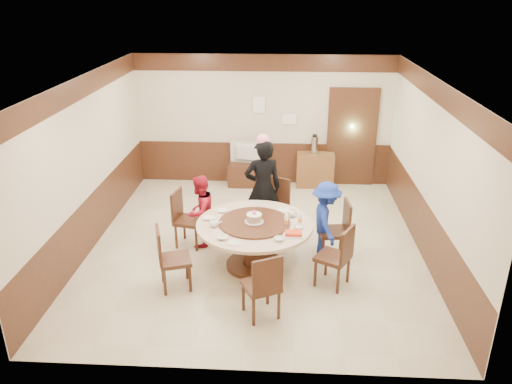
# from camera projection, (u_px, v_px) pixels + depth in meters

# --- Properties ---
(room) EXTENTS (6.00, 6.04, 2.84)m
(room) POSITION_uv_depth(u_px,v_px,m) (256.00, 186.00, 8.12)
(room) COLOR beige
(room) RESTS_ON ground
(banquet_table) EXTENTS (1.78, 1.78, 0.78)m
(banquet_table) POSITION_uv_depth(u_px,v_px,m) (255.00, 236.00, 7.68)
(banquet_table) COLOR #3E2013
(banquet_table) RESTS_ON ground
(chair_0) EXTENTS (0.50, 0.49, 0.97)m
(chair_0) POSITION_uv_depth(u_px,v_px,m) (334.00, 240.00, 8.04)
(chair_0) COLOR #3E2013
(chair_0) RESTS_ON ground
(chair_1) EXTENTS (0.59, 0.60, 0.97)m
(chair_1) POSITION_uv_depth(u_px,v_px,m) (274.00, 216.00, 8.88)
(chair_1) COLOR #3E2013
(chair_1) RESTS_ON ground
(chair_2) EXTENTS (0.53, 0.52, 0.97)m
(chair_2) POSITION_uv_depth(u_px,v_px,m) (189.00, 228.00, 8.42)
(chair_2) COLOR #3E2013
(chair_2) RESTS_ON ground
(chair_3) EXTENTS (0.56, 0.55, 0.97)m
(chair_3) POSITION_uv_depth(u_px,v_px,m) (174.00, 269.00, 7.22)
(chair_3) COLOR #3E2013
(chair_3) RESTS_ON ground
(chair_4) EXTENTS (0.59, 0.59, 0.97)m
(chair_4) POSITION_uv_depth(u_px,v_px,m) (262.00, 296.00, 6.59)
(chair_4) COLOR #3E2013
(chair_4) RESTS_ON ground
(chair_5) EXTENTS (0.60, 0.60, 0.97)m
(chair_5) POSITION_uv_depth(u_px,v_px,m) (334.00, 267.00, 7.28)
(chair_5) COLOR #3E2013
(chair_5) RESTS_ON ground
(person_standing) EXTENTS (0.71, 0.55, 1.75)m
(person_standing) POSITION_uv_depth(u_px,v_px,m) (263.00, 189.00, 8.56)
(person_standing) COLOR black
(person_standing) RESTS_ON ground
(person_red) EXTENTS (0.70, 0.76, 1.25)m
(person_red) POSITION_uv_depth(u_px,v_px,m) (200.00, 211.00, 8.30)
(person_red) COLOR #AC162B
(person_red) RESTS_ON ground
(person_blue) EXTENTS (0.58, 0.89, 1.28)m
(person_blue) POSITION_uv_depth(u_px,v_px,m) (326.00, 220.00, 7.94)
(person_blue) COLOR #172F98
(person_blue) RESTS_ON ground
(birthday_cake) EXTENTS (0.29, 0.29, 0.19)m
(birthday_cake) POSITION_uv_depth(u_px,v_px,m) (254.00, 218.00, 7.55)
(birthday_cake) COLOR white
(birthday_cake) RESTS_ON banquet_table
(teapot_left) EXTENTS (0.17, 0.15, 0.13)m
(teapot_left) POSITION_uv_depth(u_px,v_px,m) (214.00, 223.00, 7.47)
(teapot_left) COLOR white
(teapot_left) RESTS_ON banquet_table
(teapot_right) EXTENTS (0.17, 0.15, 0.13)m
(teapot_right) POSITION_uv_depth(u_px,v_px,m) (292.00, 213.00, 7.80)
(teapot_right) COLOR white
(teapot_right) RESTS_ON banquet_table
(bowl_0) EXTENTS (0.16, 0.16, 0.04)m
(bowl_0) POSITION_uv_depth(u_px,v_px,m) (223.00, 211.00, 7.96)
(bowl_0) COLOR white
(bowl_0) RESTS_ON banquet_table
(bowl_1) EXTENTS (0.15, 0.15, 0.05)m
(bowl_1) POSITION_uv_depth(u_px,v_px,m) (279.00, 239.00, 7.08)
(bowl_1) COLOR white
(bowl_1) RESTS_ON banquet_table
(bowl_2) EXTENTS (0.16, 0.16, 0.04)m
(bowl_2) POSITION_uv_depth(u_px,v_px,m) (223.00, 238.00, 7.13)
(bowl_2) COLOR white
(bowl_2) RESTS_ON banquet_table
(bowl_3) EXTENTS (0.14, 0.14, 0.04)m
(bowl_3) POSITION_uv_depth(u_px,v_px,m) (298.00, 227.00, 7.42)
(bowl_3) COLOR white
(bowl_3) RESTS_ON banquet_table
(bowl_4) EXTENTS (0.15, 0.15, 0.04)m
(bowl_4) POSITION_uv_depth(u_px,v_px,m) (208.00, 218.00, 7.71)
(bowl_4) COLOR white
(bowl_4) RESTS_ON banquet_table
(saucer_near) EXTENTS (0.18, 0.18, 0.01)m
(saucer_near) POSITION_uv_depth(u_px,v_px,m) (234.00, 243.00, 7.01)
(saucer_near) COLOR white
(saucer_near) RESTS_ON banquet_table
(saucer_far) EXTENTS (0.18, 0.18, 0.01)m
(saucer_far) POSITION_uv_depth(u_px,v_px,m) (284.00, 210.00, 8.03)
(saucer_far) COLOR white
(saucer_far) RESTS_ON banquet_table
(shrimp_platter) EXTENTS (0.30, 0.20, 0.06)m
(shrimp_platter) POSITION_uv_depth(u_px,v_px,m) (294.00, 234.00, 7.21)
(shrimp_platter) COLOR white
(shrimp_platter) RESTS_ON banquet_table
(bottle_0) EXTENTS (0.06, 0.06, 0.16)m
(bottle_0) POSITION_uv_depth(u_px,v_px,m) (286.00, 221.00, 7.50)
(bottle_0) COLOR white
(bottle_0) RESTS_ON banquet_table
(bottle_1) EXTENTS (0.06, 0.06, 0.16)m
(bottle_1) POSITION_uv_depth(u_px,v_px,m) (300.00, 220.00, 7.53)
(bottle_1) COLOR white
(bottle_1) RESTS_ON banquet_table
(tv_stand) EXTENTS (0.85, 0.45, 0.50)m
(tv_stand) POSITION_uv_depth(u_px,v_px,m) (248.00, 174.00, 10.97)
(tv_stand) COLOR #3E2013
(tv_stand) RESTS_ON ground
(television) EXTENTS (0.81, 0.22, 0.46)m
(television) POSITION_uv_depth(u_px,v_px,m) (248.00, 154.00, 10.79)
(television) COLOR gray
(television) RESTS_ON tv_stand
(side_cabinet) EXTENTS (0.80, 0.40, 0.75)m
(side_cabinet) POSITION_uv_depth(u_px,v_px,m) (315.00, 170.00, 10.88)
(side_cabinet) COLOR brown
(side_cabinet) RESTS_ON ground
(thermos) EXTENTS (0.15, 0.15, 0.38)m
(thermos) POSITION_uv_depth(u_px,v_px,m) (314.00, 145.00, 10.66)
(thermos) COLOR silver
(thermos) RESTS_ON side_cabinet
(notice_left) EXTENTS (0.25, 0.00, 0.35)m
(notice_left) POSITION_uv_depth(u_px,v_px,m) (259.00, 105.00, 10.57)
(notice_left) COLOR white
(notice_left) RESTS_ON room
(notice_right) EXTENTS (0.30, 0.00, 0.22)m
(notice_right) POSITION_uv_depth(u_px,v_px,m) (289.00, 119.00, 10.65)
(notice_right) COLOR white
(notice_right) RESTS_ON room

